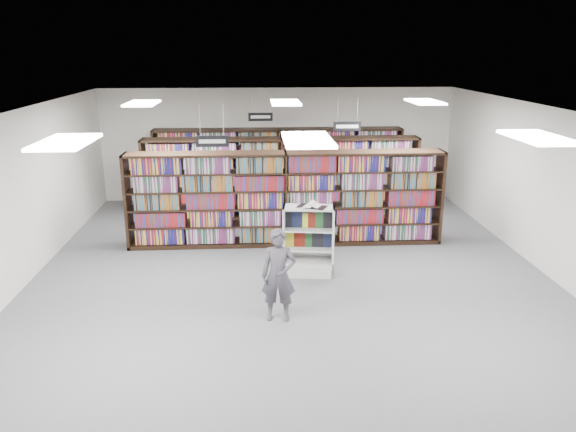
{
  "coord_description": "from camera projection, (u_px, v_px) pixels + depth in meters",
  "views": [
    {
      "loc": [
        -0.67,
        -10.04,
        4.28
      ],
      "look_at": [
        -0.04,
        0.5,
        1.1
      ],
      "focal_mm": 35.0,
      "sensor_mm": 36.0,
      "label": 1
    }
  ],
  "objects": [
    {
      "name": "bookshelf_row_mid",
      "position": [
        281.0,
        179.0,
        14.39
      ],
      "size": [
        7.0,
        0.6,
        2.1
      ],
      "color": "black",
      "rests_on": "floor"
    },
    {
      "name": "shopper",
      "position": [
        279.0,
        275.0,
        8.99
      ],
      "size": [
        0.6,
        0.43,
        1.54
      ],
      "primitive_type": "imported",
      "rotation": [
        0.0,
        0.0,
        -0.11
      ],
      "color": "#444049",
      "rests_on": "floor"
    },
    {
      "name": "wall_back",
      "position": [
        278.0,
        144.0,
        16.14
      ],
      "size": [
        10.0,
        0.1,
        3.2
      ],
      "primitive_type": "cube",
      "color": "silver",
      "rests_on": "ground"
    },
    {
      "name": "troffer_front_left",
      "position": [
        65.0,
        142.0,
        6.92
      ],
      "size": [
        0.6,
        1.2,
        0.04
      ],
      "primitive_type": "cube",
      "color": "white",
      "rests_on": "ceiling"
    },
    {
      "name": "wall_front",
      "position": [
        339.0,
        383.0,
        4.67
      ],
      "size": [
        10.0,
        0.1,
        3.2
      ],
      "primitive_type": "cube",
      "color": "silver",
      "rests_on": "ground"
    },
    {
      "name": "wall_right",
      "position": [
        553.0,
        194.0,
        10.69
      ],
      "size": [
        0.1,
        12.0,
        3.2
      ],
      "primitive_type": "cube",
      "color": "silver",
      "rests_on": "ground"
    },
    {
      "name": "ceiling",
      "position": [
        292.0,
        111.0,
        9.94
      ],
      "size": [
        10.0,
        12.0,
        0.1
      ],
      "primitive_type": "cube",
      "color": "silver",
      "rests_on": "wall_back"
    },
    {
      "name": "wall_left",
      "position": [
        15.0,
        202.0,
        10.12
      ],
      "size": [
        0.1,
        12.0,
        3.2
      ],
      "primitive_type": "cube",
      "color": "silver",
      "rests_on": "ground"
    },
    {
      "name": "bookshelf_row_near",
      "position": [
        286.0,
        199.0,
        12.48
      ],
      "size": [
        7.0,
        0.6,
        2.1
      ],
      "color": "black",
      "rests_on": "floor"
    },
    {
      "name": "troffer_front_center",
      "position": [
        307.0,
        140.0,
        7.09
      ],
      "size": [
        0.6,
        1.2,
        0.04
      ],
      "primitive_type": "cube",
      "color": "white",
      "rests_on": "ceiling"
    },
    {
      "name": "troffer_back_right",
      "position": [
        425.0,
        102.0,
        12.04
      ],
      "size": [
        0.6,
        1.2,
        0.04
      ],
      "primitive_type": "cube",
      "color": "white",
      "rests_on": "ceiling"
    },
    {
      "name": "floor",
      "position": [
        291.0,
        278.0,
        10.87
      ],
      "size": [
        12.0,
        12.0,
        0.0
      ],
      "primitive_type": "plane",
      "color": "#4C4C51",
      "rests_on": "ground"
    },
    {
      "name": "endcap_display",
      "position": [
        308.0,
        251.0,
        10.95
      ],
      "size": [
        1.03,
        0.6,
        1.38
      ],
      "rotation": [
        0.0,
        0.0,
        -0.12
      ],
      "color": "silver",
      "rests_on": "floor"
    },
    {
      "name": "aisle_sign_right",
      "position": [
        347.0,
        125.0,
        13.09
      ],
      "size": [
        0.65,
        0.02,
        0.8
      ],
      "color": "#B2B2B7",
      "rests_on": "ceiling"
    },
    {
      "name": "bookshelf_row_far",
      "position": [
        278.0,
        165.0,
        16.01
      ],
      "size": [
        7.0,
        0.6,
        2.1
      ],
      "color": "black",
      "rests_on": "floor"
    },
    {
      "name": "aisle_sign_left",
      "position": [
        212.0,
        140.0,
        11.01
      ],
      "size": [
        0.65,
        0.02,
        0.8
      ],
      "color": "#B2B2B7",
      "rests_on": "ceiling"
    },
    {
      "name": "aisle_sign_center",
      "position": [
        260.0,
        116.0,
        14.89
      ],
      "size": [
        0.65,
        0.02,
        0.8
      ],
      "color": "#B2B2B7",
      "rests_on": "ceiling"
    },
    {
      "name": "troffer_front_right",
      "position": [
        538.0,
        137.0,
        7.26
      ],
      "size": [
        0.6,
        1.2,
        0.04
      ],
      "primitive_type": "cube",
      "color": "white",
      "rests_on": "ceiling"
    },
    {
      "name": "troffer_back_center",
      "position": [
        286.0,
        103.0,
        11.87
      ],
      "size": [
        0.6,
        1.2,
        0.04
      ],
      "primitive_type": "cube",
      "color": "white",
      "rests_on": "ceiling"
    },
    {
      "name": "open_book",
      "position": [
        311.0,
        205.0,
        10.62
      ],
      "size": [
        0.62,
        0.5,
        0.12
      ],
      "rotation": [
        0.0,
        0.0,
        -0.42
      ],
      "color": "black",
      "rests_on": "endcap_display"
    },
    {
      "name": "troffer_back_left",
      "position": [
        142.0,
        103.0,
        11.7
      ],
      "size": [
        0.6,
        1.2,
        0.04
      ],
      "primitive_type": "cube",
      "color": "white",
      "rests_on": "ceiling"
    }
  ]
}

